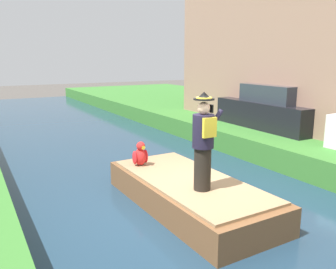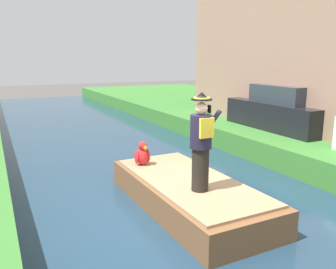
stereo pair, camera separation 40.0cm
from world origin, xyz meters
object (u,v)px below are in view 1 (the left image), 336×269
parrot_plush (140,155)px  parked_car_dark (273,109)px  person_pirate (203,142)px  boat (189,193)px

parrot_plush → parked_car_dark: size_ratio=0.14×
person_pirate → parrot_plush: bearing=114.6°
boat → person_pirate: (-0.11, -0.64, 1.23)m
boat → parrot_plush: parrot_plush is taller
parrot_plush → parked_car_dark: bearing=15.0°
parrot_plush → parked_car_dark: (5.86, 1.57, 0.45)m
person_pirate → parked_car_dark: bearing=47.3°
parrot_plush → parked_car_dark: parked_car_dark is taller
person_pirate → parrot_plush: 2.13m
person_pirate → parrot_plush: person_pirate is taller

